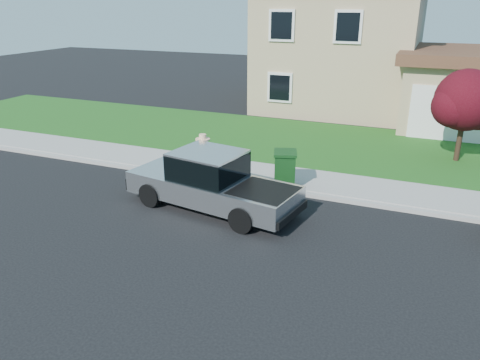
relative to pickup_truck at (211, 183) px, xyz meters
The scene contains 9 objects.
ground 1.35m from the pickup_truck, 60.95° to the right, with size 80.00×80.00×0.00m, color black.
curb 2.59m from the pickup_truck, 52.08° to the left, with size 40.00×0.20×0.12m, color gray.
sidewalk 3.49m from the pickup_truck, 63.49° to the left, with size 40.00×2.00×0.15m, color gray.
lawn 7.75m from the pickup_truck, 78.60° to the left, with size 40.00×7.00×0.10m, color #173E11.
house 15.73m from the pickup_truck, 83.21° to the left, with size 14.00×11.30×6.85m.
pickup_truck is the anchor object (origin of this frame).
woman 1.46m from the pickup_truck, 125.74° to the left, with size 0.71×0.56×1.86m.
ornamental_tree 10.03m from the pickup_truck, 47.14° to the left, with size 2.48×2.23×3.40m.
trash_bin 2.65m from the pickup_truck, 54.36° to the left, with size 0.92×0.99×1.16m.
Camera 1 is at (5.06, -10.37, 5.74)m, focal length 35.00 mm.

